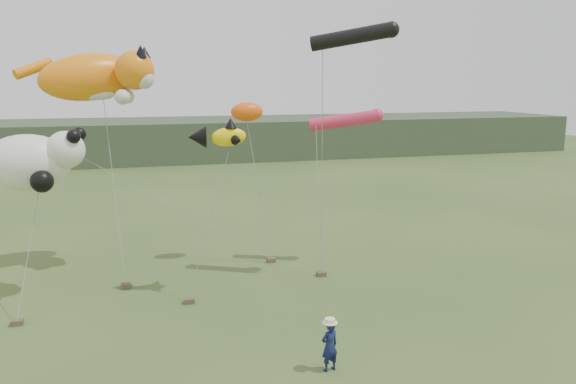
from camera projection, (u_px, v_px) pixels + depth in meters
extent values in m
plane|color=#385123|center=(267.00, 351.00, 16.91)|extent=(120.00, 120.00, 0.00)
cube|color=#2D3D28|center=(168.00, 139.00, 59.05)|extent=(90.00, 12.00, 4.00)
imported|color=#121944|center=(330.00, 346.00, 15.66)|extent=(0.61, 0.48, 1.47)
cube|color=brown|center=(126.00, 286.00, 22.05)|extent=(0.37, 0.30, 0.19)
cube|color=brown|center=(189.00, 301.00, 20.56)|extent=(0.37, 0.30, 0.19)
cube|color=brown|center=(321.00, 274.00, 23.42)|extent=(0.37, 0.30, 0.19)
cube|color=brown|center=(17.00, 322.00, 18.71)|extent=(0.37, 0.30, 0.19)
cube|color=brown|center=(271.00, 260.00, 25.22)|extent=(0.37, 0.30, 0.19)
ellipsoid|color=orange|center=(91.00, 77.00, 23.42)|extent=(4.81, 3.24, 2.36)
sphere|color=orange|center=(135.00, 70.00, 23.00)|extent=(1.59, 1.59, 1.59)
cone|color=black|center=(141.00, 51.00, 22.50)|extent=(0.50, 0.61, 0.60)
cone|color=black|center=(144.00, 52.00, 23.39)|extent=(0.50, 0.57, 0.57)
sphere|color=silver|center=(144.00, 79.00, 22.91)|extent=(0.80, 0.80, 0.80)
ellipsoid|color=silver|center=(96.00, 94.00, 23.36)|extent=(1.56, 0.78, 0.49)
sphere|color=silver|center=(122.00, 97.00, 22.56)|extent=(0.62, 0.62, 0.62)
sphere|color=silver|center=(127.00, 96.00, 23.78)|extent=(0.62, 0.62, 0.62)
cylinder|color=orange|center=(33.00, 68.00, 23.42)|extent=(1.65, 1.21, 0.96)
ellipsoid|color=yellow|center=(228.00, 137.00, 20.63)|extent=(1.39, 0.66, 0.79)
cone|color=black|center=(197.00, 137.00, 20.60)|extent=(0.71, 0.88, 0.84)
cone|color=black|center=(231.00, 123.00, 20.55)|extent=(0.46, 0.46, 0.37)
cone|color=black|center=(238.00, 141.00, 20.28)|extent=(0.49, 0.52, 0.37)
cone|color=black|center=(234.00, 138.00, 21.16)|extent=(0.49, 0.52, 0.37)
cylinder|color=black|center=(351.00, 37.00, 21.86)|extent=(3.16, 2.01, 1.10)
sphere|color=black|center=(391.00, 30.00, 21.70)|extent=(0.64, 0.64, 0.64)
cylinder|color=#D62A4C|center=(344.00, 121.00, 24.26)|extent=(2.95, 1.71, 0.98)
sphere|color=#D62A4C|center=(377.00, 115.00, 24.12)|extent=(0.59, 0.59, 0.59)
ellipsoid|color=white|center=(27.00, 162.00, 20.32)|extent=(3.08, 2.05, 2.05)
sphere|color=white|center=(66.00, 150.00, 20.27)|extent=(1.37, 1.37, 1.37)
sphere|color=black|center=(74.00, 137.00, 19.83)|extent=(0.50, 0.50, 0.50)
sphere|color=black|center=(79.00, 134.00, 20.78)|extent=(0.50, 0.50, 0.50)
sphere|color=black|center=(42.00, 181.00, 19.72)|extent=(0.80, 0.80, 0.80)
sphere|color=black|center=(3.00, 174.00, 20.50)|extent=(0.80, 0.80, 0.80)
ellipsoid|color=#FA590D|center=(247.00, 112.00, 24.40)|extent=(1.42, 0.83, 0.83)
ellipsoid|color=#4C246E|center=(68.00, 142.00, 25.01)|extent=(0.85, 0.57, 1.04)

